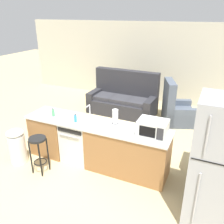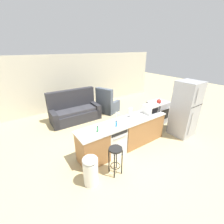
% 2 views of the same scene
% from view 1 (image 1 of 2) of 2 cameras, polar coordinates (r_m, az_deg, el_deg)
% --- Properties ---
extents(ground_plane, '(24.00, 24.00, 0.00)m').
position_cam_1_polar(ground_plane, '(5.08, -5.34, -11.58)').
color(ground_plane, tan).
extents(wall_back, '(10.00, 0.06, 2.60)m').
position_cam_1_polar(wall_back, '(8.17, 11.17, 11.45)').
color(wall_back, beige).
rests_on(wall_back, ground_plane).
extents(kitchen_counter, '(2.94, 0.66, 0.90)m').
position_cam_1_polar(kitchen_counter, '(4.76, -2.98, -8.13)').
color(kitchen_counter, '#9E6B3D').
rests_on(kitchen_counter, ground_plane).
extents(dishwasher, '(0.58, 0.61, 0.84)m').
position_cam_1_polar(dishwasher, '(4.97, -8.04, -6.85)').
color(dishwasher, white).
rests_on(dishwasher, ground_plane).
extents(stove_range, '(0.76, 0.68, 0.90)m').
position_cam_1_polar(stove_range, '(4.81, 23.66, -9.46)').
color(stove_range, '#A8AAB2').
rests_on(stove_range, ground_plane).
extents(refrigerator, '(0.72, 0.73, 1.91)m').
position_cam_1_polar(refrigerator, '(3.61, 24.15, -11.49)').
color(refrigerator, '#A8AAB2').
rests_on(refrigerator, ground_plane).
extents(microwave, '(0.50, 0.37, 0.28)m').
position_cam_1_polar(microwave, '(4.13, 9.78, -3.76)').
color(microwave, white).
rests_on(microwave, kitchen_counter).
extents(sink_faucet, '(0.07, 0.18, 0.30)m').
position_cam_1_polar(sink_faucet, '(4.71, -5.43, -0.15)').
color(sink_faucet, silver).
rests_on(sink_faucet, kitchen_counter).
extents(paper_towel_roll, '(0.14, 0.14, 0.28)m').
position_cam_1_polar(paper_towel_roll, '(4.49, 0.78, -1.14)').
color(paper_towel_roll, '#4C4C51').
rests_on(paper_towel_roll, kitchen_counter).
extents(soap_bottle, '(0.06, 0.06, 0.18)m').
position_cam_1_polar(soap_bottle, '(4.63, -8.80, -1.55)').
color(soap_bottle, '#338CCC').
rests_on(soap_bottle, kitchen_counter).
extents(dish_soap_bottle, '(0.06, 0.06, 0.18)m').
position_cam_1_polar(dish_soap_bottle, '(4.98, -13.94, -0.20)').
color(dish_soap_bottle, '#4CB266').
rests_on(dish_soap_bottle, kitchen_counter).
extents(kettle, '(0.21, 0.17, 0.19)m').
position_cam_1_polar(kettle, '(4.44, 22.55, -4.08)').
color(kettle, red).
rests_on(kettle, stove_range).
extents(bar_stool, '(0.32, 0.32, 0.74)m').
position_cam_1_polar(bar_stool, '(4.68, -17.29, -8.17)').
color(bar_stool, black).
rests_on(bar_stool, ground_plane).
extents(trash_bin, '(0.35, 0.35, 0.74)m').
position_cam_1_polar(trash_bin, '(5.20, -21.89, -7.55)').
color(trash_bin, white).
rests_on(trash_bin, ground_plane).
extents(couch, '(2.02, 0.94, 1.27)m').
position_cam_1_polar(couch, '(7.24, 2.79, 2.91)').
color(couch, '#2D2D33').
rests_on(couch, ground_plane).
extents(armchair, '(1.05, 1.08, 1.20)m').
position_cam_1_polar(armchair, '(6.78, 14.93, 0.29)').
color(armchair, '#515B6B').
rests_on(armchair, ground_plane).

